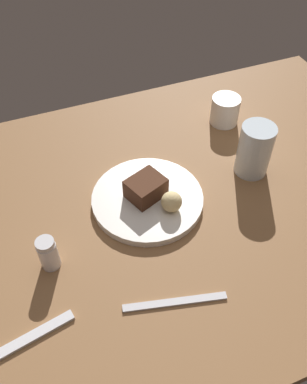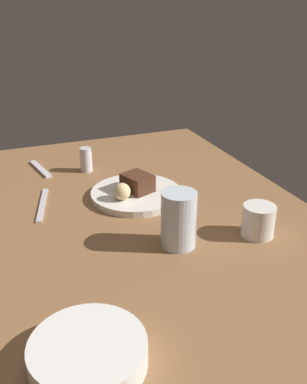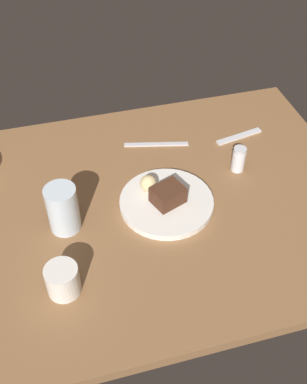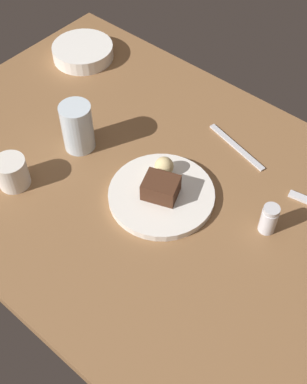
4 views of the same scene
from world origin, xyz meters
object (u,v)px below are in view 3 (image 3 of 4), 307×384
at_px(dessert_spoon, 239,136).
at_px(chocolate_cake_slice, 168,195).
at_px(salt_shaker, 239,159).
at_px(coffee_cup, 63,280).
at_px(dessert_plate, 167,202).
at_px(butter_knife, 156,144).
at_px(bread_roll, 148,183).
at_px(water_glass, 63,209).

bearing_deg(dessert_spoon, chocolate_cake_slice, -153.91).
bearing_deg(salt_shaker, coffee_cup, 27.55).
bearing_deg(chocolate_cake_slice, dessert_spoon, -143.02).
xyz_separation_m(dessert_plate, dessert_spoon, (-0.29, -0.21, -0.01)).
bearing_deg(salt_shaker, butter_knife, -40.51).
distance_m(dessert_plate, coffee_cup, 0.35).
bearing_deg(chocolate_cake_slice, bread_roll, -56.54).
bearing_deg(bread_roll, dessert_spoon, -153.44).
height_order(dessert_plate, chocolate_cake_slice, chocolate_cake_slice).
bearing_deg(chocolate_cake_slice, salt_shaker, -159.41).
height_order(bread_roll, coffee_cup, coffee_cup).
distance_m(salt_shaker, coffee_cup, 0.59).
xyz_separation_m(dessert_plate, bread_roll, (0.03, -0.05, 0.03)).
xyz_separation_m(chocolate_cake_slice, dessert_spoon, (-0.29, -0.22, -0.04)).
xyz_separation_m(salt_shaker, butter_knife, (0.19, -0.16, -0.03)).
bearing_deg(butter_knife, salt_shaker, 153.04).
height_order(dessert_plate, coffee_cup, coffee_cup).
height_order(coffee_cup, butter_knife, coffee_cup).
xyz_separation_m(bread_roll, salt_shaker, (-0.26, -0.03, -0.00)).
bearing_deg(coffee_cup, dessert_spoon, -145.22).
relative_size(bread_roll, coffee_cup, 0.60).
xyz_separation_m(coffee_cup, butter_knife, (-0.33, -0.43, -0.03)).
bearing_deg(chocolate_cake_slice, water_glass, -0.00).
bearing_deg(water_glass, coffee_cup, 81.46).
bearing_deg(coffee_cup, chocolate_cake_slice, -147.53).
distance_m(dessert_spoon, butter_knife, 0.25).
bearing_deg(butter_knife, water_glass, 53.02).
xyz_separation_m(water_glass, coffee_cup, (0.03, 0.18, -0.03)).
relative_size(bread_roll, water_glass, 0.35).
bearing_deg(water_glass, butter_knife, -140.53).
distance_m(bread_roll, dessert_spoon, 0.37).
height_order(dessert_plate, water_glass, water_glass).
height_order(chocolate_cake_slice, bread_roll, chocolate_cake_slice).
distance_m(bread_roll, salt_shaker, 0.27).
xyz_separation_m(chocolate_cake_slice, butter_knife, (-0.04, -0.25, -0.04)).
bearing_deg(salt_shaker, chocolate_cake_slice, 20.59).
xyz_separation_m(chocolate_cake_slice, salt_shaker, (-0.23, -0.09, -0.00)).
height_order(bread_roll, butter_knife, bread_roll).
distance_m(coffee_cup, dessert_spoon, 0.71).
bearing_deg(bread_roll, butter_knife, -111.19).
xyz_separation_m(dessert_plate, coffee_cup, (0.29, 0.19, 0.03)).
xyz_separation_m(salt_shaker, dessert_spoon, (-0.06, -0.13, -0.03)).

